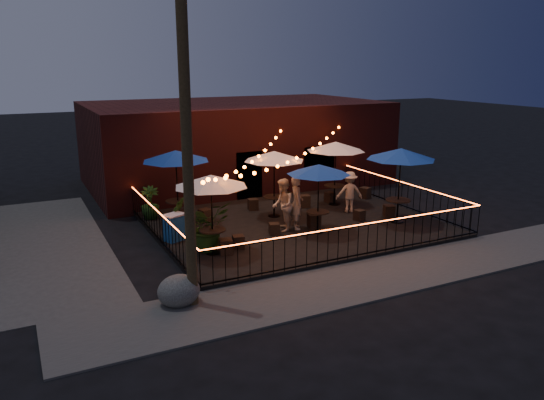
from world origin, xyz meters
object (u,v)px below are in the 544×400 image
at_px(cafe_table_3, 274,157).
at_px(cooler, 175,227).
at_px(cafe_table_0, 211,182).
at_px(cafe_table_4, 401,155).
at_px(boulder, 179,291).
at_px(cafe_table_5, 336,147).
at_px(utility_pole, 187,147).
at_px(cafe_table_2, 319,170).
at_px(cafe_table_1, 176,157).

distance_m(cafe_table_3, cooler, 4.73).
distance_m(cafe_table_0, cooler, 2.59).
relative_size(cafe_table_4, boulder, 3.36).
distance_m(cafe_table_4, cafe_table_5, 3.24).
relative_size(utility_pole, cafe_table_2, 3.12).
xyz_separation_m(cafe_table_0, boulder, (-1.92, -2.75, -2.03)).
height_order(cafe_table_2, cafe_table_3, cafe_table_3).
height_order(utility_pole, cooler, utility_pole).
xyz_separation_m(cafe_table_3, cafe_table_5, (3.03, 0.46, 0.09)).
bearing_deg(cafe_table_0, cafe_table_4, 0.72).
distance_m(cafe_table_3, cafe_table_5, 3.07).
bearing_deg(boulder, cafe_table_0, 55.12).
distance_m(cafe_table_0, cafe_table_5, 7.32).
xyz_separation_m(cafe_table_0, cafe_table_3, (3.53, 2.79, 0.04)).
distance_m(cafe_table_5, cooler, 7.66).
bearing_deg(utility_pole, cooler, 78.99).
distance_m(cafe_table_1, cafe_table_2, 5.17).
height_order(cafe_table_2, cafe_table_5, cafe_table_5).
relative_size(utility_pole, cafe_table_3, 2.94).
distance_m(cafe_table_2, boulder, 6.96).
height_order(cafe_table_5, boulder, cafe_table_5).
bearing_deg(cafe_table_5, utility_pole, -142.98).
relative_size(utility_pole, boulder, 8.16).
xyz_separation_m(cafe_table_4, boulder, (-9.19, -2.84, -2.28)).
height_order(utility_pole, cafe_table_2, utility_pole).
bearing_deg(cafe_table_1, cafe_table_0, -90.00).
height_order(utility_pole, cafe_table_4, utility_pole).
relative_size(cafe_table_1, cafe_table_3, 1.00).
height_order(cafe_table_2, cafe_table_4, cafe_table_4).
relative_size(utility_pole, cooler, 8.83).
bearing_deg(cafe_table_4, cafe_table_5, 102.75).
bearing_deg(cafe_table_5, cooler, -168.13).
distance_m(cafe_table_2, cafe_table_5, 3.87).
bearing_deg(cooler, cafe_table_0, -91.67).
bearing_deg(cafe_table_5, cafe_table_0, -153.63).
height_order(cafe_table_0, cafe_table_3, cafe_table_3).
height_order(cafe_table_4, cafe_table_5, cafe_table_4).
xyz_separation_m(cafe_table_1, cooler, (-0.70, -1.91, -2.00)).
distance_m(cafe_table_2, cooler, 5.19).
relative_size(cafe_table_2, boulder, 2.62).
bearing_deg(cafe_table_4, cafe_table_2, 175.42).
relative_size(cafe_table_1, cafe_table_2, 1.06).
xyz_separation_m(utility_pole, cafe_table_3, (5.13, 5.69, -1.54)).
bearing_deg(cafe_table_0, cafe_table_1, 90.00).
relative_size(cafe_table_3, cafe_table_5, 1.04).
relative_size(cafe_table_0, cafe_table_4, 0.75).
bearing_deg(cooler, cafe_table_1, 46.11).
height_order(cafe_table_1, cooler, cafe_table_1).
xyz_separation_m(cafe_table_2, cafe_table_4, (3.28, -0.26, 0.32)).
bearing_deg(cafe_table_4, cafe_table_3, 144.23).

